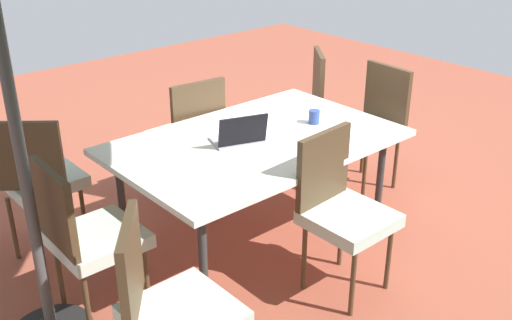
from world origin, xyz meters
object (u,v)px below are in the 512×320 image
object	(u,v)px
chair_southeast	(39,175)
chair_south	(190,132)
chair_northeast	(168,305)
chair_north	(341,206)
dining_table	(256,146)
chair_east	(86,233)
chair_west	(372,121)
cup	(314,117)
chair_southwest	(301,100)
laptop	(239,137)

from	to	relation	value
chair_southeast	chair_south	distance (m)	1.17
chair_northeast	chair_north	xyz separation A→B (m)	(-1.27, -0.10, 0.00)
dining_table	chair_east	xyz separation A→B (m)	(1.24, 0.02, -0.15)
dining_table	chair_west	xyz separation A→B (m)	(-1.24, -0.02, -0.15)
chair_west	cup	bearing A→B (deg)	-80.32
chair_north	chair_southwest	size ratio (longest dim) A/B	1.00
dining_table	laptop	distance (m)	0.16
chair_north	dining_table	bearing A→B (deg)	87.88
chair_southeast	dining_table	bearing A→B (deg)	-176.21
dining_table	chair_southwest	distance (m)	1.40
chair_southeast	chair_southwest	xyz separation A→B (m)	(-2.32, 0.07, 0.00)
chair_southeast	laptop	bearing A→B (deg)	-178.81
dining_table	laptop	world-z (taller)	laptop
chair_southeast	cup	size ratio (longest dim) A/B	10.27
chair_southeast	chair_south	xyz separation A→B (m)	(-1.17, 0.03, 0.00)
chair_southeast	chair_southwest	world-z (taller)	same
chair_east	chair_west	xyz separation A→B (m)	(-2.49, -0.04, 0.00)
chair_east	chair_northeast	size ratio (longest dim) A/B	1.00
chair_southwest	cup	size ratio (longest dim) A/B	10.27
chair_northeast	laptop	xyz separation A→B (m)	(-1.12, -0.85, 0.25)
chair_northeast	cup	size ratio (longest dim) A/B	10.27
chair_south	chair_north	bearing A→B (deg)	95.43
chair_southeast	chair_south	size ratio (longest dim) A/B	1.00
chair_east	laptop	xyz separation A→B (m)	(-1.12, -0.04, 0.25)
chair_southwest	chair_south	bearing A→B (deg)	-53.31
dining_table	chair_northeast	xyz separation A→B (m)	(1.25, 0.83, -0.15)
chair_northeast	cup	xyz separation A→B (m)	(-1.74, -0.78, 0.25)
chair_north	laptop	size ratio (longest dim) A/B	2.56
chair_south	chair_north	size ratio (longest dim) A/B	1.00
chair_south	chair_southwest	world-z (taller)	same
chair_north	chair_west	bearing A→B (deg)	27.77
chair_north	chair_southeast	bearing A→B (deg)	122.90
chair_northeast	chair_north	bearing A→B (deg)	-48.16
cup	chair_west	bearing A→B (deg)	-174.48
chair_west	cup	xyz separation A→B (m)	(0.75, 0.07, 0.25)
chair_southeast	chair_northeast	bearing A→B (deg)	125.96
chair_south	chair_east	world-z (taller)	same
chair_southwest	laptop	world-z (taller)	chair_southwest
chair_southeast	laptop	size ratio (longest dim) A/B	2.56
chair_southwest	dining_table	bearing A→B (deg)	-18.37
chair_northeast	chair_southwest	distance (m)	2.89
chair_east	chair_southwest	xyz separation A→B (m)	(-2.41, -0.78, 0.00)
chair_south	chair_southwest	distance (m)	1.14
chair_south	chair_southwest	xyz separation A→B (m)	(-1.14, 0.04, 0.00)
dining_table	chair_southwest	xyz separation A→B (m)	(-1.17, -0.75, -0.15)
chair_southwest	chair_west	bearing A→B (deg)	44.51
chair_south	chair_northeast	bearing A→B (deg)	57.47
dining_table	chair_south	world-z (taller)	chair_south
laptop	chair_southeast	bearing A→B (deg)	-19.20
chair_southwest	chair_west	world-z (taller)	same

